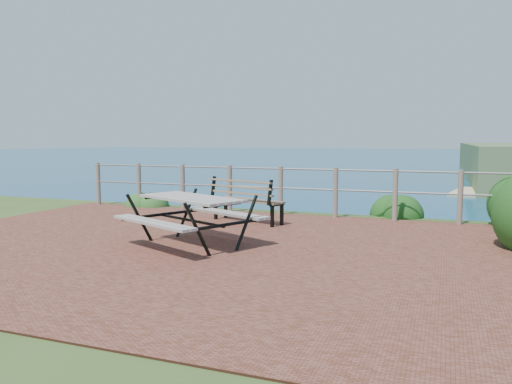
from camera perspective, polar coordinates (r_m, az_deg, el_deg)
ground at (r=7.34m, az=-5.42°, el=-6.33°), size 10.00×7.00×0.12m
ocean at (r=206.45m, az=20.15°, el=5.18°), size 1200.00×1200.00×0.00m
safety_railing at (r=10.33m, az=2.82°, el=0.48°), size 9.40×0.10×1.00m
picnic_table at (r=7.34m, az=-7.38°, el=-2.70°), size 1.83×1.36×0.72m
park_bench at (r=9.34m, az=-0.97°, el=-0.18°), size 1.54×0.84×0.85m
shrub_lip_west at (r=12.08m, az=-11.61°, el=-1.57°), size 0.87×0.87×0.64m
shrub_lip_east at (r=10.80m, az=15.36°, el=-2.55°), size 0.88×0.88×0.67m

